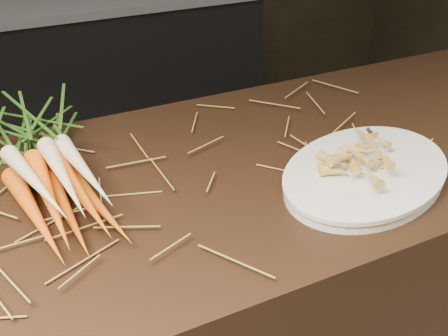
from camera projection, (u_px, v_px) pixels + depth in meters
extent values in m
cube|color=black|center=(78.00, 86.00, 2.84)|extent=(1.80, 0.60, 0.80)
cube|color=#99999E|center=(67.00, 2.00, 2.63)|extent=(1.82, 0.62, 0.04)
cone|color=#D15100|center=(36.00, 216.00, 0.91)|extent=(0.06, 0.30, 0.04)
cone|color=#D15100|center=(65.00, 208.00, 0.93)|extent=(0.04, 0.30, 0.04)
cone|color=#D15100|center=(93.00, 200.00, 0.95)|extent=(0.08, 0.30, 0.04)
cone|color=#D15100|center=(50.00, 199.00, 0.90)|extent=(0.05, 0.30, 0.04)
cone|color=#D15100|center=(79.00, 191.00, 0.92)|extent=(0.06, 0.30, 0.04)
cone|color=beige|center=(35.00, 183.00, 0.90)|extent=(0.07, 0.28, 0.05)
cone|color=beige|center=(63.00, 177.00, 0.91)|extent=(0.03, 0.28, 0.04)
cone|color=beige|center=(85.00, 171.00, 0.93)|extent=(0.04, 0.28, 0.05)
ellipsoid|color=#38711F|center=(28.00, 130.00, 1.11)|extent=(0.19, 0.26, 0.10)
cube|color=silver|center=(405.00, 144.00, 1.13)|extent=(0.06, 0.15, 0.00)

